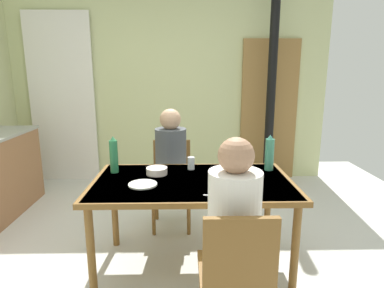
% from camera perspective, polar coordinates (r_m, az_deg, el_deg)
% --- Properties ---
extents(ground_plane, '(6.30, 6.30, 0.00)m').
position_cam_1_polar(ground_plane, '(2.77, -7.05, -21.67)').
color(ground_plane, silver).
extents(wall_back, '(4.59, 0.10, 2.80)m').
position_cam_1_polar(wall_back, '(4.71, -4.60, 10.76)').
color(wall_back, beige).
rests_on(wall_back, ground_plane).
extents(door_wooden, '(0.80, 0.05, 2.00)m').
position_cam_1_polar(door_wooden, '(4.81, 13.40, 5.70)').
color(door_wooden, olive).
rests_on(door_wooden, ground_plane).
extents(stove_pipe_column, '(0.12, 0.12, 2.80)m').
position_cam_1_polar(stove_pipe_column, '(4.50, 13.87, 10.34)').
color(stove_pipe_column, black).
rests_on(stove_pipe_column, ground_plane).
extents(curtain_panel, '(0.90, 0.03, 2.35)m').
position_cam_1_polar(curtain_panel, '(4.93, -21.92, 7.36)').
color(curtain_panel, white).
rests_on(curtain_panel, ground_plane).
extents(dining_table, '(1.53, 0.88, 0.75)m').
position_cam_1_polar(dining_table, '(2.51, 0.08, -7.93)').
color(dining_table, brown).
rests_on(dining_table, ground_plane).
extents(chair_near_diner, '(0.40, 0.40, 0.87)m').
position_cam_1_polar(chair_near_diner, '(1.90, 7.80, -21.48)').
color(chair_near_diner, brown).
rests_on(chair_near_diner, ground_plane).
extents(chair_far_diner, '(0.40, 0.40, 0.87)m').
position_cam_1_polar(chair_far_diner, '(3.32, -3.59, -6.00)').
color(chair_far_diner, brown).
rests_on(chair_far_diner, ground_plane).
extents(person_near_diner, '(0.30, 0.37, 0.77)m').
position_cam_1_polar(person_near_diner, '(1.88, 7.41, -11.95)').
color(person_near_diner, silver).
rests_on(person_near_diner, ground_plane).
extents(person_far_diner, '(0.30, 0.37, 0.77)m').
position_cam_1_polar(person_far_diner, '(3.10, -3.76, -1.85)').
color(person_far_diner, '#4E505D').
rests_on(person_far_diner, ground_plane).
extents(water_bottle_green_near, '(0.07, 0.07, 0.30)m').
position_cam_1_polar(water_bottle_green_near, '(2.77, 13.52, -1.64)').
color(water_bottle_green_near, '#3E886A').
rests_on(water_bottle_green_near, dining_table).
extents(water_bottle_green_far, '(0.07, 0.07, 0.30)m').
position_cam_1_polar(water_bottle_green_far, '(2.71, -13.65, -1.98)').
color(water_bottle_green_far, '#2A7949').
rests_on(water_bottle_green_far, dining_table).
extents(serving_bowl_center, '(0.17, 0.17, 0.05)m').
position_cam_1_polar(serving_bowl_center, '(2.63, -6.24, -4.74)').
color(serving_bowl_center, silver).
rests_on(serving_bowl_center, dining_table).
extents(dinner_plate_near_left, '(0.21, 0.21, 0.01)m').
position_cam_1_polar(dinner_plate_near_left, '(2.40, -8.70, -7.07)').
color(dinner_plate_near_left, white).
rests_on(dinner_plate_near_left, dining_table).
extents(dinner_plate_near_right, '(0.20, 0.20, 0.01)m').
position_cam_1_polar(dinner_plate_near_right, '(2.47, 5.27, -6.38)').
color(dinner_plate_near_right, white).
rests_on(dinner_plate_near_right, dining_table).
extents(dinner_plate_far_center, '(0.22, 0.22, 0.01)m').
position_cam_1_polar(dinner_plate_far_center, '(2.62, 9.38, -5.41)').
color(dinner_plate_far_center, white).
rests_on(dinner_plate_far_center, dining_table).
extents(drinking_glass_by_near_diner, '(0.06, 0.06, 0.11)m').
position_cam_1_polar(drinking_glass_by_near_diner, '(2.74, -0.16, -3.41)').
color(drinking_glass_by_near_diner, silver).
rests_on(drinking_glass_by_near_diner, dining_table).
extents(drinking_glass_by_far_diner, '(0.06, 0.06, 0.10)m').
position_cam_1_polar(drinking_glass_by_far_diner, '(2.30, 3.79, -6.70)').
color(drinking_glass_by_far_diner, silver).
rests_on(drinking_glass_by_far_diner, dining_table).
extents(cutlery_knife_near, '(0.15, 0.02, 0.00)m').
position_cam_1_polar(cutlery_knife_near, '(2.20, 3.99, -8.98)').
color(cutlery_knife_near, silver).
rests_on(cutlery_knife_near, dining_table).
extents(cutlery_fork_near, '(0.10, 0.13, 0.00)m').
position_cam_1_polar(cutlery_fork_near, '(2.74, 4.52, -4.55)').
color(cutlery_fork_near, silver).
rests_on(cutlery_fork_near, dining_table).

